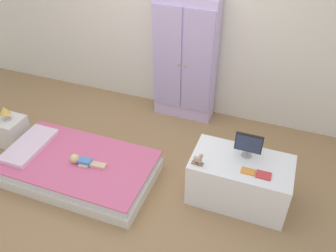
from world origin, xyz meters
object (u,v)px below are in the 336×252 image
nightstand (12,131)px  tv_stand (239,180)px  doll (81,161)px  book_orange (248,171)px  tv_monitor (249,144)px  wardrobe (185,60)px  table_lamp (5,111)px  rocking_horse_toy (199,159)px  bed (79,168)px  book_red (264,175)px

nightstand → tv_stand: bearing=1.7°
doll → book_orange: size_ratio=3.11×
book_orange → tv_monitor: bearing=103.9°
wardrobe → book_orange: bearing=-52.1°
nightstand → wardrobe: wardrobe is taller
nightstand → table_lamp: bearing=0.0°
rocking_horse_toy → book_orange: (0.45, 0.06, -0.06)m
table_lamp → tv_stand: (2.70, 0.08, -0.21)m
bed → book_red: 1.91m
bed → tv_monitor: 1.79m
book_orange → wardrobe: bearing=127.9°
table_lamp → tv_stand: 2.71m
table_lamp → book_red: size_ratio=1.31×
rocking_horse_toy → nightstand: bearing=177.5°
nightstand → book_orange: (2.77, -0.04, 0.33)m
book_red → bed: bearing=-174.6°
wardrobe → tv_monitor: size_ratio=6.18×
wardrobe → rocking_horse_toy: bearing=-66.9°
table_lamp → bed: bearing=-11.7°
table_lamp → wardrobe: bearing=37.1°
rocking_horse_toy → book_orange: 0.46m
table_lamp → tv_monitor: 2.73m
bed → table_lamp: table_lamp is taller
bed → tv_stand: 1.68m
wardrobe → tv_monitor: wardrobe is taller
nightstand → table_lamp: size_ratio=1.95×
wardrobe → rocking_horse_toy: wardrobe is taller
nightstand → book_orange: 2.79m
wardrobe → tv_monitor: 1.52m
bed → tv_monitor: size_ratio=6.23×
tv_stand → nightstand: bearing=-178.3°
table_lamp → book_orange: 2.77m
table_lamp → book_orange: bearing=-0.9°
doll → wardrobe: size_ratio=0.25×
nightstand → table_lamp: table_lamp is taller
bed → tv_monitor: (1.67, 0.39, 0.53)m
table_lamp → rocking_horse_toy: rocking_horse_toy is taller
book_red → table_lamp: bearing=179.2°
wardrobe → table_lamp: bearing=-142.9°
tv_monitor → book_red: bearing=-47.9°
tv_stand → book_orange: (0.07, -0.12, 0.25)m
doll → tv_monitor: 1.69m
nightstand → tv_monitor: tv_monitor is taller
table_lamp → tv_monitor: (2.72, 0.17, 0.18)m
nightstand → tv_monitor: bearing=3.6°
tv_stand → tv_monitor: bearing=78.2°
tv_monitor → wardrobe: bearing=131.2°
table_lamp → wardrobe: 2.19m
nightstand → rocking_horse_toy: size_ratio=2.59×
doll → tv_stand: 1.61m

